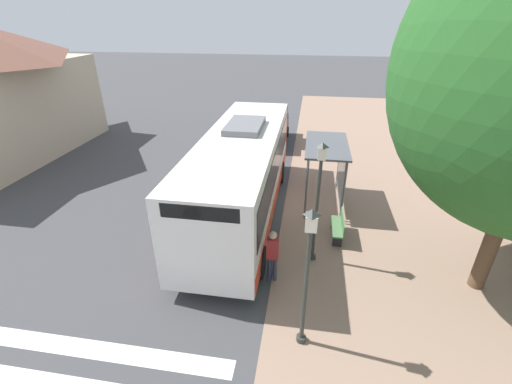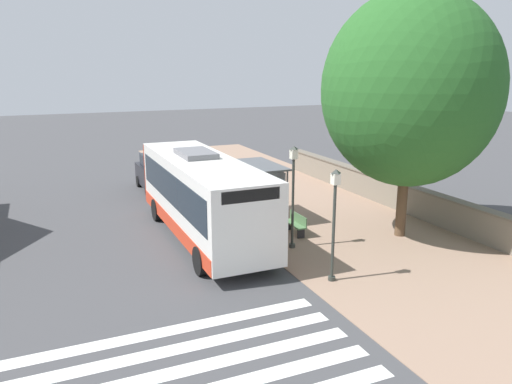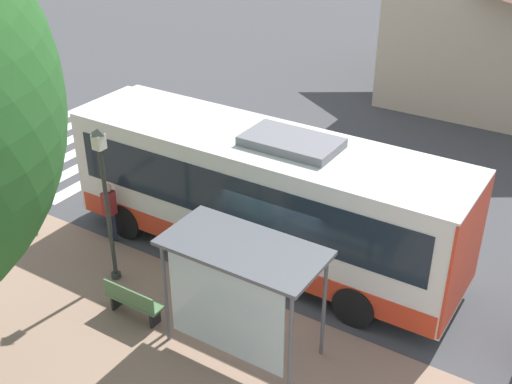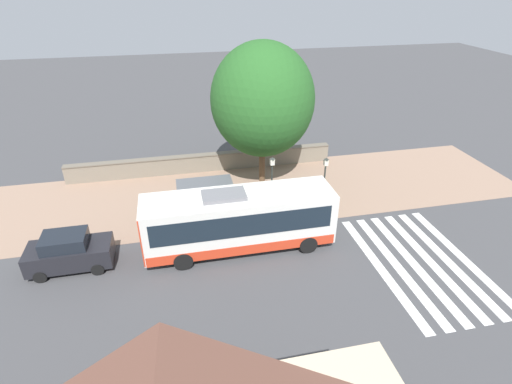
# 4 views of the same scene
# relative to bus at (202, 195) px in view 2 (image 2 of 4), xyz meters

# --- Properties ---
(ground_plane) EXTENTS (120.00, 120.00, 0.00)m
(ground_plane) POSITION_rel_bus_xyz_m (-1.62, -0.97, -1.83)
(ground_plane) COLOR #424244
(ground_plane) RESTS_ON ground
(sidewalk_plaza) EXTENTS (9.00, 44.00, 0.02)m
(sidewalk_plaza) POSITION_rel_bus_xyz_m (-6.12, -0.97, -1.82)
(sidewalk_plaza) COLOR #937560
(sidewalk_plaza) RESTS_ON ground
(crosswalk_stripes) EXTENTS (9.00, 5.25, 0.01)m
(crosswalk_stripes) POSITION_rel_bus_xyz_m (3.38, 9.22, -1.82)
(crosswalk_stripes) COLOR silver
(crosswalk_stripes) RESTS_ON ground
(stone_wall) EXTENTS (0.60, 20.00, 1.38)m
(stone_wall) POSITION_rel_bus_xyz_m (-10.17, -0.97, -1.13)
(stone_wall) COLOR slate
(stone_wall) RESTS_ON ground
(bus) EXTENTS (2.75, 10.19, 3.52)m
(bus) POSITION_rel_bus_xyz_m (0.00, 0.00, 0.00)
(bus) COLOR silver
(bus) RESTS_ON ground
(bus_shelter) EXTENTS (1.67, 3.29, 2.59)m
(bus_shelter) POSITION_rel_bus_xyz_m (-3.34, -1.48, 0.32)
(bus_shelter) COLOR #515459
(bus_shelter) RESTS_ON ground
(pedestrian) EXTENTS (0.34, 0.23, 1.75)m
(pedestrian) POSITION_rel_bus_xyz_m (-1.63, 3.75, -0.79)
(pedestrian) COLOR #2D3347
(pedestrian) RESTS_ON ground
(bench) EXTENTS (0.40, 1.44, 0.88)m
(bench) POSITION_rel_bus_xyz_m (-3.71, 1.15, -1.36)
(bench) COLOR #4C7247
(bench) RESTS_ON ground
(street_lamp_near) EXTENTS (0.28, 0.28, 4.02)m
(street_lamp_near) POSITION_rel_bus_xyz_m (-2.82, 2.54, 0.57)
(street_lamp_near) COLOR #2D332D
(street_lamp_near) RESTS_ON ground
(street_lamp_far) EXTENTS (0.28, 0.28, 3.78)m
(street_lamp_far) POSITION_rel_bus_xyz_m (-2.59, 5.81, 0.43)
(street_lamp_far) COLOR #2D332D
(street_lamp_far) RESTS_ON ground
(shade_tree) EXTENTS (6.94, 6.94, 9.84)m
(shade_tree) POSITION_rel_bus_xyz_m (-7.63, 3.04, 4.18)
(shade_tree) COLOR brown
(shade_tree) RESTS_ON ground
(parked_car_behind_bus) EXTENTS (1.97, 4.16, 2.02)m
(parked_car_behind_bus) POSITION_rel_bus_xyz_m (-0.13, -8.79, -0.85)
(parked_car_behind_bus) COLOR black
(parked_car_behind_bus) RESTS_ON ground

